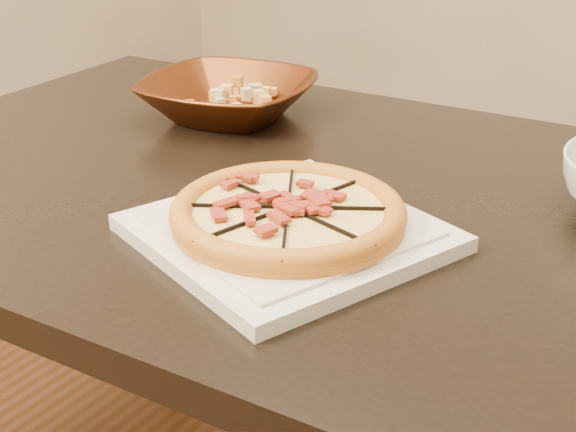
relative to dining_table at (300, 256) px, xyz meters
name	(u,v)px	position (x,y,z in m)	size (l,w,h in m)	color
dining_table	(300,256)	(0.00, 0.00, 0.00)	(1.35, 0.92, 0.75)	black
plate	(288,232)	(0.08, -0.15, 0.12)	(0.37, 0.37, 0.02)	beige
pizza	(288,213)	(0.08, -0.15, 0.14)	(0.26, 0.26, 0.03)	orange
bronze_bowl	(229,98)	(-0.25, 0.16, 0.14)	(0.27, 0.27, 0.07)	#5F2C11
mixed_dish	(227,69)	(-0.25, 0.16, 0.19)	(0.13, 0.13, 0.03)	tan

